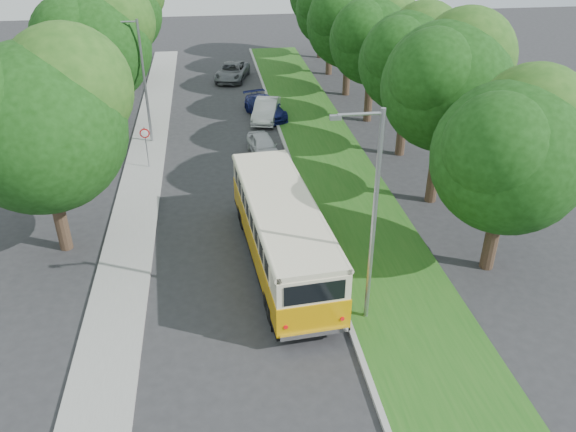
{
  "coord_description": "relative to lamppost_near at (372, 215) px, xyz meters",
  "views": [
    {
      "loc": [
        -0.79,
        -18.0,
        13.41
      ],
      "look_at": [
        2.19,
        2.82,
        1.5
      ],
      "focal_mm": 35.0,
      "sensor_mm": 36.0,
      "label": 1
    }
  ],
  "objects": [
    {
      "name": "car_blue",
      "position": [
        -1.21,
        22.28,
        -3.69
      ],
      "size": [
        3.11,
        5.0,
        1.35
      ],
      "primitive_type": "imported",
      "rotation": [
        0.0,
        0.0,
        0.28
      ],
      "color": "navy",
      "rests_on": "ground"
    },
    {
      "name": "car_white",
      "position": [
        -1.21,
        21.63,
        -3.65
      ],
      "size": [
        2.54,
        4.57,
        1.43
      ],
      "primitive_type": "imported",
      "rotation": [
        0.0,
        0.0,
        -0.25
      ],
      "color": "beige",
      "rests_on": "ground"
    },
    {
      "name": "car_silver",
      "position": [
        -2.06,
        15.43,
        -3.74
      ],
      "size": [
        1.97,
        3.88,
        1.27
      ],
      "primitive_type": "imported",
      "rotation": [
        0.0,
        0.0,
        0.13
      ],
      "color": "silver",
      "rests_on": "ground"
    },
    {
      "name": "car_grey",
      "position": [
        -2.99,
        31.94,
        -3.68
      ],
      "size": [
        3.52,
        5.4,
        1.38
      ],
      "primitive_type": "imported",
      "rotation": [
        0.0,
        0.0,
        -0.27
      ],
      "color": "#5B5E63",
      "rests_on": "ground"
    },
    {
      "name": "curb",
      "position": [
        -0.61,
        7.5,
        -4.29
      ],
      "size": [
        0.2,
        70.0,
        0.15
      ],
      "primitive_type": "cube",
      "color": "gray",
      "rests_on": "ground"
    },
    {
      "name": "warning_sign",
      "position": [
        -8.71,
        14.48,
        -2.66
      ],
      "size": [
        0.56,
        0.1,
        2.5
      ],
      "color": "gray",
      "rests_on": "ground"
    },
    {
      "name": "sidewalk",
      "position": [
        -9.01,
        7.5,
        -4.31
      ],
      "size": [
        2.2,
        70.0,
        0.12
      ],
      "primitive_type": "cube",
      "color": "gray",
      "rests_on": "ground"
    },
    {
      "name": "ground",
      "position": [
        -4.21,
        2.5,
        -4.37
      ],
      "size": [
        120.0,
        120.0,
        0.0
      ],
      "primitive_type": "plane",
      "color": "#29292B",
      "rests_on": "ground"
    },
    {
      "name": "lamppost_far",
      "position": [
        -8.91,
        18.5,
        -0.25
      ],
      "size": [
        1.71,
        0.16,
        7.5
      ],
      "color": "gray",
      "rests_on": "ground"
    },
    {
      "name": "grass_verge",
      "position": [
        1.74,
        7.5,
        -4.3
      ],
      "size": [
        4.5,
        70.0,
        0.13
      ],
      "primitive_type": "cube",
      "color": "#1F5416",
      "rests_on": "ground"
    },
    {
      "name": "vintage_bus",
      "position": [
        -2.47,
        3.86,
        -2.83
      ],
      "size": [
        3.47,
        10.56,
        3.08
      ],
      "primitive_type": null,
      "rotation": [
        0.0,
        0.0,
        0.08
      ],
      "color": "#DC9906",
      "rests_on": "ground"
    },
    {
      "name": "lamppost_near",
      "position": [
        0.0,
        0.0,
        0.0
      ],
      "size": [
        1.71,
        0.16,
        8.0
      ],
      "color": "gray",
      "rests_on": "ground"
    },
    {
      "name": "treeline",
      "position": [
        -1.06,
        20.49,
        1.56
      ],
      "size": [
        24.27,
        41.91,
        9.46
      ],
      "color": "#332319",
      "rests_on": "ground"
    }
  ]
}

